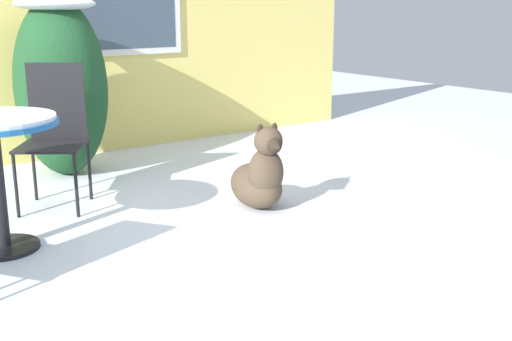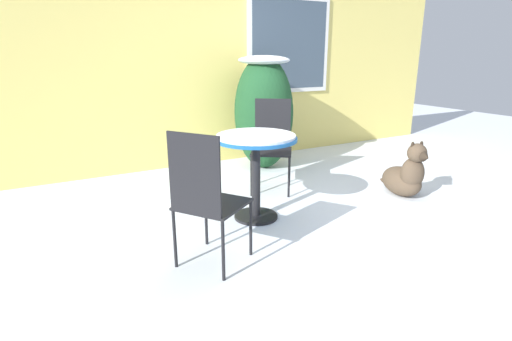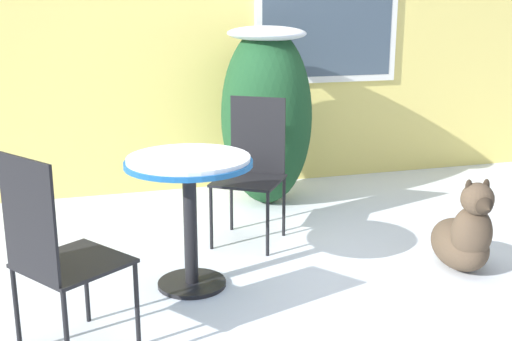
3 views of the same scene
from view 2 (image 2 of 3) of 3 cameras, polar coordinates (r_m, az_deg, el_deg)
name	(u,v)px [view 2 (image 2 of 3)]	position (r m, az deg, el deg)	size (l,w,h in m)	color
ground_plane	(309,210)	(4.04, 7.59, -5.59)	(16.00, 16.00, 0.00)	silver
house_wall	(222,66)	(5.69, -4.88, 14.66)	(8.00, 0.10, 2.63)	#E5D16B
shrub_left	(264,110)	(5.32, 1.08, 8.58)	(0.74, 0.87, 1.48)	#194223
patio_table	(256,152)	(3.63, 0.00, 2.67)	(0.74, 0.74, 0.80)	black
patio_chair_near_table	(272,142)	(4.50, 2.30, 4.11)	(0.61, 0.61, 1.01)	black
patio_chair_far_side	(205,196)	(2.81, -7.23, -3.68)	(0.61, 0.61, 1.01)	black
dog	(405,177)	(4.60, 20.55, -0.81)	(0.42, 0.73, 0.64)	#4C3D2D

